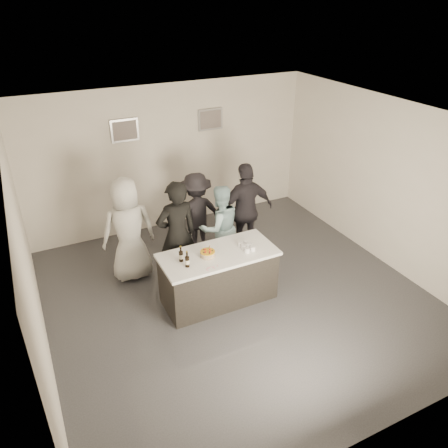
% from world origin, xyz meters
% --- Properties ---
extents(floor, '(6.00, 6.00, 0.00)m').
position_xyz_m(floor, '(0.00, 0.00, 0.00)').
color(floor, '#3D3D42').
rests_on(floor, ground).
extents(ceiling, '(6.00, 6.00, 0.00)m').
position_xyz_m(ceiling, '(0.00, 0.00, 3.00)').
color(ceiling, white).
extents(wall_back, '(6.00, 0.04, 3.00)m').
position_xyz_m(wall_back, '(0.00, 3.00, 1.50)').
color(wall_back, white).
rests_on(wall_back, ground).
extents(wall_front, '(6.00, 0.04, 3.00)m').
position_xyz_m(wall_front, '(0.00, -3.00, 1.50)').
color(wall_front, white).
rests_on(wall_front, ground).
extents(wall_left, '(0.04, 6.00, 3.00)m').
position_xyz_m(wall_left, '(-3.00, 0.00, 1.50)').
color(wall_left, white).
rests_on(wall_left, ground).
extents(wall_right, '(0.04, 6.00, 3.00)m').
position_xyz_m(wall_right, '(3.00, 0.00, 1.50)').
color(wall_right, white).
rests_on(wall_right, ground).
extents(picture_left, '(0.54, 0.04, 0.44)m').
position_xyz_m(picture_left, '(-0.90, 2.97, 2.20)').
color(picture_left, '#B2B2B7').
rests_on(picture_left, wall_back).
extents(picture_right, '(0.54, 0.04, 0.44)m').
position_xyz_m(picture_right, '(0.90, 2.97, 2.20)').
color(picture_right, '#B2B2B7').
rests_on(picture_right, wall_back).
extents(bar_counter, '(1.86, 0.86, 0.90)m').
position_xyz_m(bar_counter, '(-0.31, 0.08, 0.45)').
color(bar_counter, white).
rests_on(bar_counter, ground).
extents(cake, '(0.24, 0.24, 0.08)m').
position_xyz_m(cake, '(-0.49, 0.08, 0.94)').
color(cake, gold).
rests_on(cake, bar_counter).
extents(beer_bottle_a, '(0.07, 0.07, 0.26)m').
position_xyz_m(beer_bottle_a, '(-0.91, 0.13, 1.03)').
color(beer_bottle_a, black).
rests_on(beer_bottle_a, bar_counter).
extents(beer_bottle_b, '(0.07, 0.07, 0.26)m').
position_xyz_m(beer_bottle_b, '(-0.88, -0.05, 1.03)').
color(beer_bottle_b, black).
rests_on(beer_bottle_b, bar_counter).
extents(tumbler_cluster, '(0.19, 0.30, 0.08)m').
position_xyz_m(tumbler_cluster, '(0.17, 0.02, 0.94)').
color(tumbler_cluster, orange).
rests_on(tumbler_cluster, bar_counter).
extents(candles, '(0.24, 0.08, 0.01)m').
position_xyz_m(candles, '(-0.56, -0.26, 0.90)').
color(candles, pink).
rests_on(candles, bar_counter).
extents(person_main_black, '(0.73, 0.50, 1.93)m').
position_xyz_m(person_main_black, '(-0.73, 0.80, 0.97)').
color(person_main_black, black).
rests_on(person_main_black, ground).
extents(person_main_blue, '(0.78, 0.61, 1.61)m').
position_xyz_m(person_main_blue, '(0.16, 0.99, 0.80)').
color(person_main_blue, '#99BFC8').
rests_on(person_main_blue, ground).
extents(person_guest_left, '(0.94, 0.64, 1.88)m').
position_xyz_m(person_guest_left, '(-1.39, 1.38, 0.94)').
color(person_guest_left, silver).
rests_on(person_guest_left, ground).
extents(person_guest_right, '(1.10, 0.49, 1.85)m').
position_xyz_m(person_guest_right, '(0.79, 1.18, 0.93)').
color(person_guest_right, '#27232A').
rests_on(person_guest_right, ground).
extents(person_guest_back, '(1.07, 0.64, 1.61)m').
position_xyz_m(person_guest_back, '(0.00, 1.69, 0.81)').
color(person_guest_back, black).
rests_on(person_guest_back, ground).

